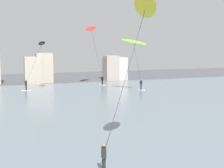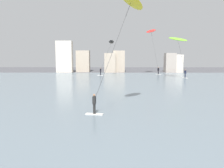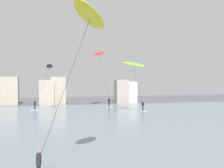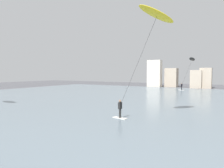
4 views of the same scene
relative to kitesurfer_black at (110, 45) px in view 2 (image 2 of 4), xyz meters
The scene contains 6 objects.
water_bay 19.07m from the kitesurfer_black, 84.30° to the right, with size 84.00×52.00×0.10m, color slate.
far_shore_buildings 11.65m from the kitesurfer_black, 82.62° to the left, with size 31.91×5.31×7.94m.
kitesurfer_black is the anchor object (origin of this frame).
kitesurfer_red 10.36m from the kitesurfer_black, 23.24° to the left, with size 3.81×3.65×10.45m.
kitesurfer_lime 13.96m from the kitesurfer_black, 25.65° to the right, with size 4.33×4.47×8.01m.
kitesurfer_yellow 31.03m from the kitesurfer_black, 86.48° to the right, with size 5.11×3.96×9.65m.
Camera 2 is at (-1.05, -2.38, 4.93)m, focal length 38.06 mm.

